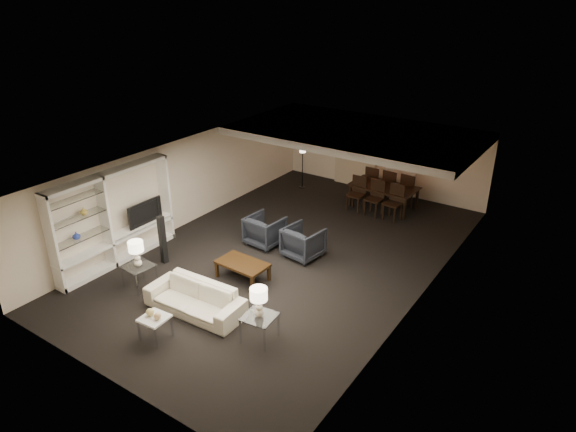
{
  "coord_description": "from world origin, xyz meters",
  "views": [
    {
      "loc": [
        6.45,
        -9.55,
        6.36
      ],
      "look_at": [
        0.0,
        0.0,
        1.1
      ],
      "focal_mm": 32.0,
      "sensor_mm": 36.0,
      "label": 1
    }
  ],
  "objects_px": {
    "vase_blue": "(76,236)",
    "table_lamp_left": "(137,254)",
    "side_table_right": "(260,328)",
    "floor_lamp": "(302,167)",
    "table_lamp_right": "(259,302)",
    "dining_table": "(383,197)",
    "coffee_table": "(243,271)",
    "side_table_left": "(140,277)",
    "chair_fr": "(410,189)",
    "chair_nl": "(356,194)",
    "armchair_left": "(265,230)",
    "vase_amber": "(84,211)",
    "marble_table": "(156,328)",
    "pendant_light": "(364,151)",
    "chair_nr": "(393,203)",
    "chair_fm": "(392,185)",
    "chair_nm": "(374,199)",
    "floor_speaker": "(163,240)",
    "television": "(142,212)",
    "chair_fl": "(374,182)",
    "sofa": "(195,299)",
    "armchair_right": "(303,242)"
  },
  "relations": [
    {
      "from": "side_table_left",
      "to": "chair_nl",
      "type": "xyz_separation_m",
      "value": [
        2.05,
        6.64,
        0.25
      ]
    },
    {
      "from": "coffee_table",
      "to": "side_table_right",
      "type": "xyz_separation_m",
      "value": [
        1.7,
        -1.6,
        0.06
      ]
    },
    {
      "from": "table_lamp_left",
      "to": "chair_fr",
      "type": "relative_size",
      "value": 0.59
    },
    {
      "from": "armchair_right",
      "to": "chair_nm",
      "type": "xyz_separation_m",
      "value": [
        0.35,
        3.34,
        0.12
      ]
    },
    {
      "from": "armchair_left",
      "to": "chair_nm",
      "type": "bearing_deg",
      "value": -110.53
    },
    {
      "from": "side_table_right",
      "to": "floor_lamp",
      "type": "xyz_separation_m",
      "value": [
        -3.73,
        7.36,
        0.44
      ]
    },
    {
      "from": "table_lamp_right",
      "to": "floor_lamp",
      "type": "bearing_deg",
      "value": 116.85
    },
    {
      "from": "table_lamp_left",
      "to": "vase_amber",
      "type": "xyz_separation_m",
      "value": [
        -1.37,
        -0.23,
        0.79
      ]
    },
    {
      "from": "sofa",
      "to": "floor_lamp",
      "type": "distance_m",
      "value": 7.65
    },
    {
      "from": "vase_blue",
      "to": "chair_fm",
      "type": "xyz_separation_m",
      "value": [
        4.02,
        8.46,
        -0.63
      ]
    },
    {
      "from": "table_lamp_right",
      "to": "chair_fm",
      "type": "distance_m",
      "value": 7.99
    },
    {
      "from": "side_table_left",
      "to": "chair_nr",
      "type": "relative_size",
      "value": 0.57
    },
    {
      "from": "pendant_light",
      "to": "chair_nm",
      "type": "relative_size",
      "value": 0.5
    },
    {
      "from": "coffee_table",
      "to": "table_lamp_right",
      "type": "height_order",
      "value": "table_lamp_right"
    },
    {
      "from": "table_lamp_left",
      "to": "marble_table",
      "type": "bearing_deg",
      "value": -32.91
    },
    {
      "from": "chair_fl",
      "to": "armchair_left",
      "type": "bearing_deg",
      "value": 80.55
    },
    {
      "from": "armchair_right",
      "to": "dining_table",
      "type": "xyz_separation_m",
      "value": [
        0.35,
        3.99,
        -0.05
      ]
    },
    {
      "from": "armchair_left",
      "to": "marble_table",
      "type": "xyz_separation_m",
      "value": [
        0.6,
        -4.4,
        -0.16
      ]
    },
    {
      "from": "chair_nm",
      "to": "dining_table",
      "type": "bearing_deg",
      "value": 93.52
    },
    {
      "from": "floor_lamp",
      "to": "armchair_left",
      "type": "bearing_deg",
      "value": -70.65
    },
    {
      "from": "vase_amber",
      "to": "dining_table",
      "type": "height_order",
      "value": "vase_amber"
    },
    {
      "from": "pendant_light",
      "to": "side_table_right",
      "type": "relative_size",
      "value": 0.87
    },
    {
      "from": "pendant_light",
      "to": "chair_fr",
      "type": "bearing_deg",
      "value": 52.36
    },
    {
      "from": "chair_nr",
      "to": "coffee_table",
      "type": "bearing_deg",
      "value": -100.2
    },
    {
      "from": "chair_nm",
      "to": "floor_lamp",
      "type": "relative_size",
      "value": 0.73
    },
    {
      "from": "floor_lamp",
      "to": "chair_fl",
      "type": "bearing_deg",
      "value": 13.7
    },
    {
      "from": "table_lamp_left",
      "to": "chair_nl",
      "type": "height_order",
      "value": "table_lamp_left"
    },
    {
      "from": "chair_nm",
      "to": "floor_lamp",
      "type": "bearing_deg",
      "value": 169.92
    },
    {
      "from": "armchair_left",
      "to": "floor_speaker",
      "type": "height_order",
      "value": "floor_speaker"
    },
    {
      "from": "side_table_right",
      "to": "floor_speaker",
      "type": "relative_size",
      "value": 0.48
    },
    {
      "from": "sofa",
      "to": "television",
      "type": "bearing_deg",
      "value": 153.33
    },
    {
      "from": "coffee_table",
      "to": "chair_fr",
      "type": "distance_m",
      "value": 6.54
    },
    {
      "from": "chair_nl",
      "to": "pendant_light",
      "type": "bearing_deg",
      "value": -1.85
    },
    {
      "from": "table_lamp_right",
      "to": "chair_nl",
      "type": "bearing_deg",
      "value": 101.48
    },
    {
      "from": "table_lamp_left",
      "to": "table_lamp_right",
      "type": "xyz_separation_m",
      "value": [
        3.4,
        0.0,
        0.0
      ]
    },
    {
      "from": "television",
      "to": "chair_nm",
      "type": "relative_size",
      "value": 0.99
    },
    {
      "from": "pendant_light",
      "to": "side_table_right",
      "type": "height_order",
      "value": "pendant_light"
    },
    {
      "from": "pendant_light",
      "to": "sofa",
      "type": "distance_m",
      "value": 6.85
    },
    {
      "from": "chair_nr",
      "to": "floor_lamp",
      "type": "xyz_separation_m",
      "value": [
        -3.58,
        0.72,
        0.19
      ]
    },
    {
      "from": "armchair_left",
      "to": "chair_nl",
      "type": "xyz_separation_m",
      "value": [
        0.95,
        3.34,
        0.12
      ]
    },
    {
      "from": "table_lamp_right",
      "to": "dining_table",
      "type": "height_order",
      "value": "table_lamp_right"
    },
    {
      "from": "dining_table",
      "to": "chair_fm",
      "type": "distance_m",
      "value": 0.67
    },
    {
      "from": "floor_speaker",
      "to": "chair_nm",
      "type": "xyz_separation_m",
      "value": [
        3.05,
        5.52,
        -0.1
      ]
    },
    {
      "from": "table_lamp_right",
      "to": "chair_nr",
      "type": "bearing_deg",
      "value": 91.29
    },
    {
      "from": "side_table_left",
      "to": "vase_amber",
      "type": "relative_size",
      "value": 3.27
    },
    {
      "from": "table_lamp_left",
      "to": "table_lamp_right",
      "type": "relative_size",
      "value": 1.0
    },
    {
      "from": "side_table_left",
      "to": "chair_fr",
      "type": "relative_size",
      "value": 0.57
    },
    {
      "from": "pendant_light",
      "to": "vase_amber",
      "type": "xyz_separation_m",
      "value": [
        -3.61,
        -6.86,
        -0.27
      ]
    },
    {
      "from": "vase_blue",
      "to": "table_lamp_left",
      "type": "bearing_deg",
      "value": 20.77
    },
    {
      "from": "armchair_left",
      "to": "vase_amber",
      "type": "xyz_separation_m",
      "value": [
        -2.47,
        -3.53,
        1.25
      ]
    }
  ]
}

